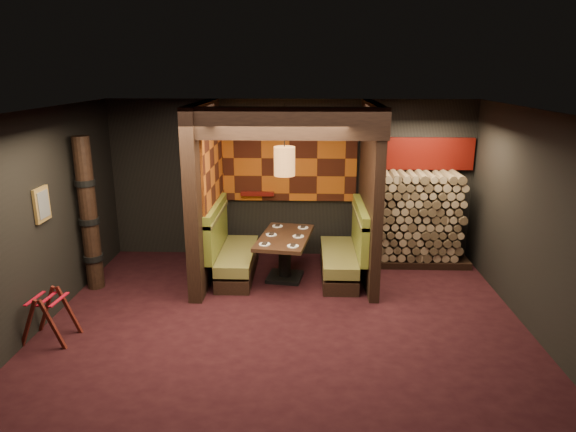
# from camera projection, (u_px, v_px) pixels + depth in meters

# --- Properties ---
(floor) EXTENTS (6.50, 5.50, 0.02)m
(floor) POSITION_uv_depth(u_px,v_px,m) (285.00, 323.00, 7.02)
(floor) COLOR black
(floor) RESTS_ON ground
(ceiling) EXTENTS (6.50, 5.50, 0.02)m
(ceiling) POSITION_uv_depth(u_px,v_px,m) (284.00, 110.00, 6.23)
(ceiling) COLOR black
(ceiling) RESTS_ON ground
(wall_back) EXTENTS (6.50, 0.02, 2.85)m
(wall_back) POSITION_uv_depth(u_px,v_px,m) (291.00, 179.00, 9.28)
(wall_back) COLOR black
(wall_back) RESTS_ON ground
(wall_front) EXTENTS (6.50, 0.02, 2.85)m
(wall_front) POSITION_uv_depth(u_px,v_px,m) (270.00, 326.00, 3.97)
(wall_front) COLOR black
(wall_front) RESTS_ON ground
(wall_left) EXTENTS (0.02, 5.50, 2.85)m
(wall_left) POSITION_uv_depth(u_px,v_px,m) (37.00, 221.00, 6.73)
(wall_left) COLOR black
(wall_left) RESTS_ON ground
(wall_right) EXTENTS (0.02, 5.50, 2.85)m
(wall_right) POSITION_uv_depth(u_px,v_px,m) (540.00, 226.00, 6.52)
(wall_right) COLOR black
(wall_right) RESTS_ON ground
(partition_left) EXTENTS (0.20, 2.20, 2.85)m
(partition_left) POSITION_uv_depth(u_px,v_px,m) (205.00, 193.00, 8.26)
(partition_left) COLOR black
(partition_left) RESTS_ON floor
(partition_right) EXTENTS (0.15, 2.10, 2.85)m
(partition_right) POSITION_uv_depth(u_px,v_px,m) (370.00, 193.00, 8.22)
(partition_right) COLOR black
(partition_right) RESTS_ON floor
(header_beam) EXTENTS (2.85, 0.18, 0.44)m
(header_beam) POSITION_uv_depth(u_px,v_px,m) (285.00, 124.00, 6.97)
(header_beam) COLOR black
(header_beam) RESTS_ON partition_left
(tapa_back_panel) EXTENTS (2.40, 0.06, 1.55)m
(tapa_back_panel) POSITION_uv_depth(u_px,v_px,m) (289.00, 158.00, 9.12)
(tapa_back_panel) COLOR #A54A12
(tapa_back_panel) RESTS_ON wall_back
(tapa_side_panel) EXTENTS (0.04, 1.85, 1.45)m
(tapa_side_panel) POSITION_uv_depth(u_px,v_px,m) (213.00, 165.00, 8.30)
(tapa_side_panel) COLOR #A54A12
(tapa_side_panel) RESTS_ON partition_left
(lacquer_shelf) EXTENTS (0.60, 0.12, 0.07)m
(lacquer_shelf) POSITION_uv_depth(u_px,v_px,m) (257.00, 194.00, 9.26)
(lacquer_shelf) COLOR #5C100C
(lacquer_shelf) RESTS_ON wall_back
(booth_bench_left) EXTENTS (0.68, 1.60, 1.14)m
(booth_bench_left) POSITION_uv_depth(u_px,v_px,m) (231.00, 253.00, 8.52)
(booth_bench_left) COLOR black
(booth_bench_left) RESTS_ON floor
(booth_bench_right) EXTENTS (0.68, 1.60, 1.14)m
(booth_bench_right) POSITION_uv_depth(u_px,v_px,m) (345.00, 254.00, 8.46)
(booth_bench_right) COLOR black
(booth_bench_right) RESTS_ON floor
(dining_table) EXTENTS (0.97, 1.51, 0.75)m
(dining_table) POSITION_uv_depth(u_px,v_px,m) (285.00, 250.00, 8.36)
(dining_table) COLOR black
(dining_table) RESTS_ON floor
(place_settings) EXTENTS (0.77, 1.20, 0.03)m
(place_settings) POSITION_uv_depth(u_px,v_px,m) (285.00, 235.00, 8.29)
(place_settings) COLOR white
(place_settings) RESTS_ON dining_table
(pendant_lamp) EXTENTS (0.33, 0.33, 1.10)m
(pendant_lamp) POSITION_uv_depth(u_px,v_px,m) (284.00, 161.00, 7.91)
(pendant_lamp) COLOR #AC6F37
(pendant_lamp) RESTS_ON ceiling
(framed_picture) EXTENTS (0.05, 0.36, 0.46)m
(framed_picture) POSITION_uv_depth(u_px,v_px,m) (42.00, 204.00, 6.78)
(framed_picture) COLOR olive
(framed_picture) RESTS_ON wall_left
(luggage_rack) EXTENTS (0.66, 0.49, 0.69)m
(luggage_rack) POSITION_uv_depth(u_px,v_px,m) (49.00, 315.00, 6.50)
(luggage_rack) COLOR #41120C
(luggage_rack) RESTS_ON floor
(totem_column) EXTENTS (0.31, 0.31, 2.40)m
(totem_column) POSITION_uv_depth(u_px,v_px,m) (89.00, 215.00, 7.85)
(totem_column) COLOR black
(totem_column) RESTS_ON floor
(firewood_stack) EXTENTS (1.73, 0.70, 1.64)m
(firewood_stack) POSITION_uv_depth(u_px,v_px,m) (420.00, 219.00, 8.97)
(firewood_stack) COLOR black
(firewood_stack) RESTS_ON floor
(mosaic_header) EXTENTS (1.83, 0.10, 0.56)m
(mosaic_header) POSITION_uv_depth(u_px,v_px,m) (421.00, 154.00, 8.99)
(mosaic_header) COLOR maroon
(mosaic_header) RESTS_ON wall_back
(bay_front_post) EXTENTS (0.08, 0.08, 2.85)m
(bay_front_post) POSITION_uv_depth(u_px,v_px,m) (373.00, 190.00, 8.46)
(bay_front_post) COLOR black
(bay_front_post) RESTS_ON floor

